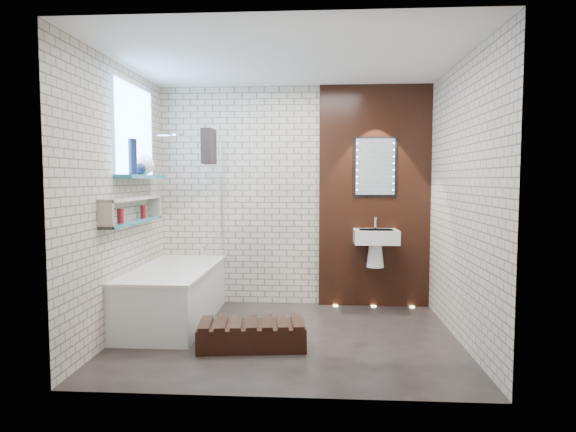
# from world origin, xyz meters

# --- Properties ---
(ground) EXTENTS (3.20, 3.20, 0.00)m
(ground) POSITION_xyz_m (0.00, 0.00, 0.00)
(ground) COLOR black
(ground) RESTS_ON ground
(room_shell) EXTENTS (3.24, 3.20, 2.60)m
(room_shell) POSITION_xyz_m (0.00, 0.00, 1.30)
(room_shell) COLOR #C2B19A
(room_shell) RESTS_ON ground
(walnut_panel) EXTENTS (1.30, 0.06, 2.60)m
(walnut_panel) POSITION_xyz_m (0.95, 1.27, 1.30)
(walnut_panel) COLOR black
(walnut_panel) RESTS_ON ground
(clerestory_window) EXTENTS (0.18, 1.00, 0.94)m
(clerestory_window) POSITION_xyz_m (-1.57, 0.35, 1.90)
(clerestory_window) COLOR #7FADE0
(clerestory_window) RESTS_ON room_shell
(display_niche) EXTENTS (0.14, 1.30, 0.26)m
(display_niche) POSITION_xyz_m (-1.53, 0.15, 1.20)
(display_niche) COLOR #237381
(display_niche) RESTS_ON room_shell
(bathtub) EXTENTS (0.79, 1.74, 0.70)m
(bathtub) POSITION_xyz_m (-1.22, 0.45, 0.29)
(bathtub) COLOR white
(bathtub) RESTS_ON ground
(bath_screen) EXTENTS (0.01, 0.78, 1.40)m
(bath_screen) POSITION_xyz_m (-0.87, 0.89, 1.28)
(bath_screen) COLOR white
(bath_screen) RESTS_ON bathtub
(towel) EXTENTS (0.11, 0.28, 0.37)m
(towel) POSITION_xyz_m (-0.87, 0.60, 1.85)
(towel) COLOR black
(towel) RESTS_ON bath_screen
(shower_head) EXTENTS (0.18, 0.18, 0.02)m
(shower_head) POSITION_xyz_m (-1.30, 0.95, 2.00)
(shower_head) COLOR silver
(shower_head) RESTS_ON room_shell
(washbasin) EXTENTS (0.50, 0.36, 0.58)m
(washbasin) POSITION_xyz_m (0.95, 1.07, 0.79)
(washbasin) COLOR white
(washbasin) RESTS_ON walnut_panel
(led_mirror) EXTENTS (0.50, 0.02, 0.70)m
(led_mirror) POSITION_xyz_m (0.95, 1.23, 1.65)
(led_mirror) COLOR black
(led_mirror) RESTS_ON walnut_panel
(walnut_step) EXTENTS (1.00, 0.53, 0.21)m
(walnut_step) POSITION_xyz_m (-0.30, -0.30, 0.11)
(walnut_step) COLOR black
(walnut_step) RESTS_ON ground
(niche_bottles) EXTENTS (0.06, 0.64, 0.14)m
(niche_bottles) POSITION_xyz_m (-1.53, 0.10, 1.17)
(niche_bottles) COLOR maroon
(niche_bottles) RESTS_ON display_niche
(sill_vases) EXTENTS (0.21, 0.45, 0.34)m
(sill_vases) POSITION_xyz_m (-1.50, 0.32, 1.66)
(sill_vases) COLOR #141D38
(sill_vases) RESTS_ON clerestory_window
(floor_uplights) EXTENTS (0.96, 0.06, 0.01)m
(floor_uplights) POSITION_xyz_m (0.95, 1.20, 0.01)
(floor_uplights) COLOR #FFD899
(floor_uplights) RESTS_ON ground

